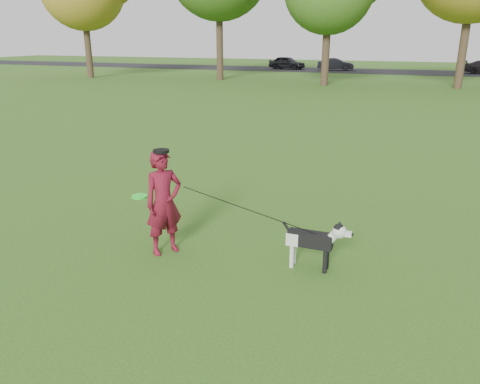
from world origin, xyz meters
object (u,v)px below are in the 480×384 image
at_px(dog, 316,239).
at_px(car_mid, 336,64).
at_px(car_left, 287,63).
at_px(man, 164,203).

relative_size(dog, car_mid, 0.29).
distance_m(dog, car_left, 41.34).
xyz_separation_m(man, dog, (2.15, 0.25, -0.32)).
xyz_separation_m(car_left, car_mid, (4.71, 0.00, -0.05)).
relative_size(dog, car_left, 0.27).
relative_size(man, dog, 1.60).
xyz_separation_m(man, car_left, (-9.30, 39.97, -0.14)).
xyz_separation_m(dog, car_left, (-11.46, 39.72, 0.18)).
distance_m(car_left, car_mid, 4.71).
height_order(man, car_mid, man).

